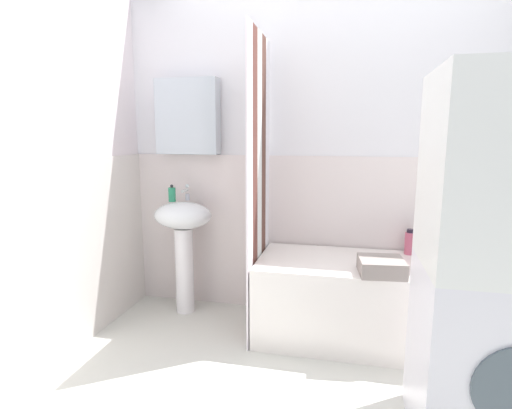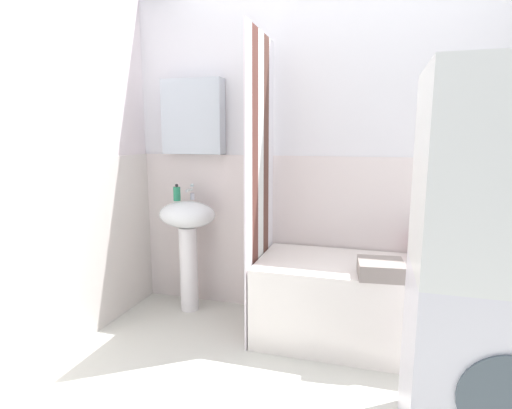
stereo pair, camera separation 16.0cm
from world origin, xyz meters
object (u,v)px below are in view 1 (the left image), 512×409
at_px(bathtub, 366,301).
at_px(shampoo_bottle, 409,243).
at_px(sink, 183,232).
at_px(soap_dispenser, 172,194).
at_px(body_wash_bottle, 460,246).
at_px(lotion_bottle, 429,239).
at_px(towel_folded, 381,266).
at_px(washer_dryer_stack, 505,270).
at_px(conditioner_bottle, 441,241).

height_order(bathtub, shampoo_bottle, shampoo_bottle).
xyz_separation_m(sink, soap_dispenser, (-0.09, 0.01, 0.28)).
distance_m(body_wash_bottle, lotion_bottle, 0.21).
xyz_separation_m(towel_folded, washer_dryer_stack, (0.43, -0.64, 0.22)).
height_order(body_wash_bottle, shampoo_bottle, shampoo_bottle).
bearing_deg(bathtub, towel_folded, -73.76).
relative_size(sink, shampoo_bottle, 4.84).
xyz_separation_m(bathtub, washer_dryer_stack, (0.49, -0.86, 0.54)).
height_order(soap_dispenser, washer_dryer_stack, washer_dryer_stack).
distance_m(conditioner_bottle, lotion_bottle, 0.09).
bearing_deg(sink, lotion_bottle, 3.46).
relative_size(conditioner_bottle, towel_folded, 0.81).
bearing_deg(washer_dryer_stack, conditioner_bottle, 89.93).
distance_m(conditioner_bottle, washer_dryer_stack, 1.14).
bearing_deg(washer_dryer_stack, lotion_bottle, 94.26).
bearing_deg(sink, towel_folded, -14.41).
bearing_deg(sink, bathtub, -6.05).
relative_size(lotion_bottle, shampoo_bottle, 1.34).
relative_size(sink, body_wash_bottle, 5.50).
relative_size(body_wash_bottle, conditioner_bottle, 0.75).
bearing_deg(washer_dryer_stack, bathtub, 119.85).
height_order(bathtub, lotion_bottle, lotion_bottle).
distance_m(bathtub, body_wash_bottle, 0.76).
bearing_deg(lotion_bottle, soap_dispenser, -177.10).
height_order(bathtub, conditioner_bottle, conditioner_bottle).
height_order(body_wash_bottle, towel_folded, body_wash_bottle).
relative_size(soap_dispenser, towel_folded, 0.50).
xyz_separation_m(lotion_bottle, washer_dryer_stack, (0.08, -1.10, 0.16)).
bearing_deg(towel_folded, sink, 165.59).
distance_m(bathtub, conditioner_bottle, 0.67).
distance_m(sink, washer_dryer_stack, 2.10).
distance_m(soap_dispenser, conditioner_bottle, 1.95).
xyz_separation_m(shampoo_bottle, towel_folded, (-0.22, -0.47, -0.04)).
distance_m(soap_dispenser, lotion_bottle, 1.86).
bearing_deg(towel_folded, body_wash_bottle, 42.27).
relative_size(lotion_bottle, washer_dryer_stack, 0.15).
distance_m(soap_dispenser, shampoo_bottle, 1.74).
bearing_deg(shampoo_bottle, lotion_bottle, -1.29).
xyz_separation_m(bathtub, shampoo_bottle, (0.28, 0.25, 0.35)).
distance_m(conditioner_bottle, towel_folded, 0.66).
bearing_deg(sink, body_wash_bottle, 4.06).
bearing_deg(lotion_bottle, body_wash_bottle, 9.11).
height_order(sink, washer_dryer_stack, washer_dryer_stack).
xyz_separation_m(body_wash_bottle, lotion_bottle, (-0.21, -0.03, 0.04)).
height_order(soap_dispenser, shampoo_bottle, soap_dispenser).
relative_size(conditioner_bottle, washer_dryer_stack, 0.13).
distance_m(sink, shampoo_bottle, 1.63).
bearing_deg(body_wash_bottle, sink, -175.94).
height_order(sink, lotion_bottle, sink).
bearing_deg(washer_dryer_stack, body_wash_bottle, 83.76).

